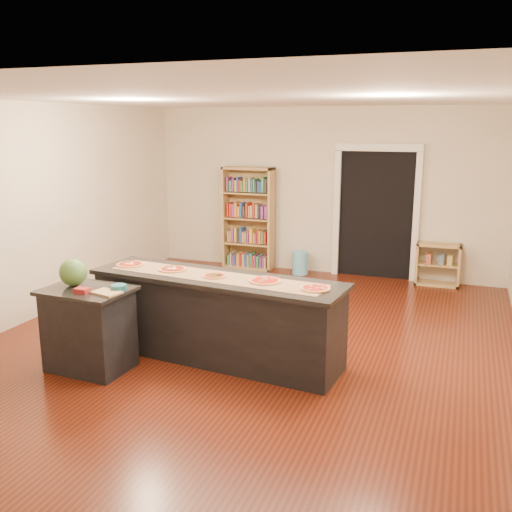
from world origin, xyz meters
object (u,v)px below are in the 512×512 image
(kitchen_island, at_px, (217,317))
(waste_bin, at_px, (300,263))
(watermelon, at_px, (73,272))
(low_shelf, at_px, (438,264))
(bookshelf, at_px, (248,219))
(side_counter, at_px, (89,329))

(kitchen_island, relative_size, waste_bin, 7.11)
(watermelon, bearing_deg, waste_bin, 75.03)
(watermelon, bearing_deg, low_shelf, 52.84)
(watermelon, bearing_deg, bookshelf, 87.28)
(bookshelf, relative_size, waste_bin, 4.51)
(waste_bin, bearing_deg, side_counter, -102.47)
(kitchen_island, distance_m, watermelon, 1.58)
(side_counter, height_order, waste_bin, side_counter)
(side_counter, distance_m, waste_bin, 4.62)
(bookshelf, height_order, waste_bin, bookshelf)
(bookshelf, bearing_deg, watermelon, -92.72)
(side_counter, bearing_deg, watermelon, 166.92)
(side_counter, distance_m, low_shelf, 5.62)
(side_counter, relative_size, low_shelf, 1.30)
(low_shelf, relative_size, waste_bin, 1.71)
(side_counter, xyz_separation_m, low_shelf, (3.24, 4.59, -0.10))
(side_counter, distance_m, bookshelf, 4.60)
(low_shelf, bearing_deg, watermelon, -127.16)
(side_counter, height_order, bookshelf, bookshelf)
(watermelon, bearing_deg, kitchen_island, 26.32)
(waste_bin, bearing_deg, bookshelf, 176.04)
(low_shelf, height_order, watermelon, watermelon)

